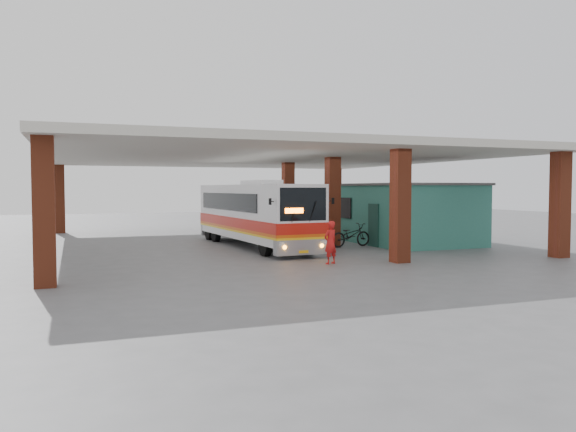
{
  "coord_description": "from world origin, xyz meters",
  "views": [
    {
      "loc": [
        -8.71,
        -21.51,
        2.85
      ],
      "look_at": [
        -0.46,
        0.0,
        1.71
      ],
      "focal_mm": 35.0,
      "sensor_mm": 36.0,
      "label": 1
    }
  ],
  "objects_px": {
    "coach_bus": "(254,214)",
    "motorcycle": "(351,235)",
    "red_chair": "(334,235)",
    "pedestrian": "(330,242)"
  },
  "relations": [
    {
      "from": "coach_bus",
      "to": "motorcycle",
      "type": "distance_m",
      "value": 4.81
    },
    {
      "from": "coach_bus",
      "to": "motorcycle",
      "type": "xyz_separation_m",
      "value": [
        4.36,
        -1.75,
        -1.03
      ]
    },
    {
      "from": "coach_bus",
      "to": "red_chair",
      "type": "relative_size",
      "value": 15.81
    },
    {
      "from": "coach_bus",
      "to": "pedestrian",
      "type": "relative_size",
      "value": 6.89
    },
    {
      "from": "motorcycle",
      "to": "red_chair",
      "type": "height_order",
      "value": "motorcycle"
    },
    {
      "from": "coach_bus",
      "to": "red_chair",
      "type": "xyz_separation_m",
      "value": [
        5.02,
        1.43,
        -1.28
      ]
    },
    {
      "from": "coach_bus",
      "to": "pedestrian",
      "type": "xyz_separation_m",
      "value": [
        0.78,
        -7.01,
        -0.79
      ]
    },
    {
      "from": "motorcycle",
      "to": "pedestrian",
      "type": "relative_size",
      "value": 1.34
    },
    {
      "from": "coach_bus",
      "to": "red_chair",
      "type": "distance_m",
      "value": 5.37
    },
    {
      "from": "motorcycle",
      "to": "pedestrian",
      "type": "bearing_deg",
      "value": 138.16
    }
  ]
}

